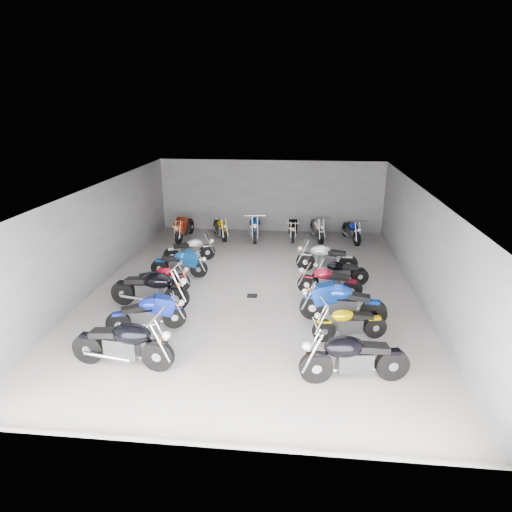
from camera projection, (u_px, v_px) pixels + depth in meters
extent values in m
plane|color=#9C9994|center=(254.00, 290.00, 14.45)|extent=(14.00, 14.00, 0.00)
cube|color=slate|center=(271.00, 196.00, 20.53)|extent=(10.00, 0.10, 3.20)
cube|color=slate|center=(97.00, 236.00, 14.43)|extent=(0.10, 14.00, 3.20)
cube|color=slate|center=(422.00, 246.00, 13.44)|extent=(0.10, 14.00, 3.20)
cube|color=black|center=(254.00, 189.00, 13.41)|extent=(10.00, 14.00, 0.04)
cube|color=black|center=(252.00, 296.00, 13.98)|extent=(0.32, 0.32, 0.01)
cylinder|color=black|center=(158.00, 356.00, 10.01)|extent=(0.74, 0.21, 0.73)
cylinder|color=black|center=(89.00, 348.00, 10.32)|extent=(0.75, 0.24, 0.73)
cube|color=#2D2D30|center=(122.00, 347.00, 10.13)|extent=(0.77, 0.41, 0.46)
ellipsoid|color=black|center=(131.00, 334.00, 9.96)|extent=(0.82, 0.53, 0.41)
cube|color=black|center=(106.00, 333.00, 10.09)|extent=(0.72, 0.38, 0.21)
cylinder|color=black|center=(174.00, 317.00, 11.93)|extent=(0.63, 0.35, 0.63)
cylinder|color=black|center=(118.00, 324.00, 11.56)|extent=(0.63, 0.37, 0.63)
cube|color=#2D2D30|center=(147.00, 317.00, 11.72)|extent=(0.70, 0.51, 0.39)
ellipsoid|color=#10239F|center=(154.00, 305.00, 11.67)|extent=(0.76, 0.61, 0.35)
cube|color=black|center=(133.00, 309.00, 11.54)|extent=(0.65, 0.48, 0.18)
cylinder|color=black|center=(177.00, 298.00, 12.97)|extent=(0.74, 0.22, 0.73)
cylinder|color=black|center=(124.00, 293.00, 13.30)|extent=(0.74, 0.25, 0.73)
cube|color=#2D2D30|center=(150.00, 292.00, 13.10)|extent=(0.77, 0.42, 0.45)
ellipsoid|color=black|center=(157.00, 281.00, 12.93)|extent=(0.82, 0.53, 0.41)
cube|color=black|center=(137.00, 280.00, 13.07)|extent=(0.72, 0.39, 0.21)
cylinder|color=black|center=(181.00, 283.00, 14.21)|extent=(0.59, 0.32, 0.59)
cylinder|color=black|center=(137.00, 287.00, 13.89)|extent=(0.60, 0.34, 0.59)
cube|color=#2D2D30|center=(159.00, 282.00, 14.02)|extent=(0.66, 0.47, 0.37)
ellipsoid|color=maroon|center=(165.00, 273.00, 13.98)|extent=(0.72, 0.56, 0.33)
cube|color=black|center=(148.00, 275.00, 13.87)|extent=(0.62, 0.44, 0.17)
cylinder|color=black|center=(199.00, 269.00, 15.36)|extent=(0.60, 0.12, 0.60)
cylinder|color=black|center=(160.00, 268.00, 15.49)|extent=(0.60, 0.14, 0.60)
cube|color=#2D2D30|center=(179.00, 266.00, 15.40)|extent=(0.61, 0.28, 0.37)
ellipsoid|color=#0F4C9B|center=(185.00, 258.00, 15.28)|extent=(0.64, 0.37, 0.34)
cube|color=black|center=(170.00, 258.00, 15.34)|extent=(0.57, 0.26, 0.17)
cylinder|color=black|center=(207.00, 252.00, 17.10)|extent=(0.59, 0.35, 0.59)
cylinder|color=black|center=(171.00, 256.00, 16.70)|extent=(0.60, 0.37, 0.59)
cube|color=#2D2D30|center=(189.00, 251.00, 16.87)|extent=(0.66, 0.50, 0.37)
ellipsoid|color=silver|center=(195.00, 243.00, 16.84)|extent=(0.72, 0.59, 0.33)
cube|color=black|center=(181.00, 246.00, 16.70)|extent=(0.62, 0.47, 0.17)
cylinder|color=black|center=(316.00, 367.00, 9.59)|extent=(0.73, 0.26, 0.72)
cylinder|color=black|center=(392.00, 365.00, 9.69)|extent=(0.74, 0.29, 0.72)
cube|color=#2D2D30|center=(355.00, 361.00, 9.60)|extent=(0.78, 0.46, 0.45)
ellipsoid|color=black|center=(344.00, 347.00, 9.47)|extent=(0.83, 0.57, 0.41)
cube|color=black|center=(373.00, 348.00, 9.52)|extent=(0.73, 0.43, 0.20)
cylinder|color=black|center=(324.00, 331.00, 11.26)|extent=(0.60, 0.26, 0.58)
cylinder|color=black|center=(375.00, 327.00, 11.44)|extent=(0.60, 0.28, 0.58)
cube|color=#2D2D30|center=(350.00, 326.00, 11.32)|extent=(0.64, 0.41, 0.36)
ellipsoid|color=#D2B002|center=(343.00, 315.00, 11.20)|extent=(0.69, 0.51, 0.33)
cube|color=black|center=(362.00, 316.00, 11.28)|extent=(0.60, 0.38, 0.17)
cylinder|color=black|center=(313.00, 307.00, 12.40)|extent=(0.72, 0.22, 0.71)
cylinder|color=black|center=(373.00, 313.00, 12.07)|extent=(0.73, 0.25, 0.71)
cube|color=#2D2D30|center=(343.00, 306.00, 12.20)|extent=(0.76, 0.41, 0.44)
ellipsoid|color=navy|center=(334.00, 293.00, 12.13)|extent=(0.80, 0.53, 0.40)
cube|color=black|center=(357.00, 297.00, 12.02)|extent=(0.71, 0.39, 0.20)
cylinder|color=black|center=(307.00, 284.00, 14.09)|extent=(0.62, 0.25, 0.61)
cylinder|color=black|center=(352.00, 290.00, 13.67)|extent=(0.62, 0.27, 0.61)
cube|color=#2D2D30|center=(329.00, 284.00, 13.85)|extent=(0.66, 0.41, 0.38)
ellipsoid|color=maroon|center=(323.00, 274.00, 13.81)|extent=(0.71, 0.51, 0.34)
cube|color=black|center=(340.00, 277.00, 13.67)|extent=(0.62, 0.39, 0.17)
cylinder|color=black|center=(321.00, 277.00, 14.71)|extent=(0.58, 0.20, 0.57)
cylinder|color=black|center=(360.00, 276.00, 14.77)|extent=(0.58, 0.22, 0.57)
cube|color=#2D2D30|center=(340.00, 274.00, 14.71)|extent=(0.61, 0.35, 0.35)
ellipsoid|color=black|center=(335.00, 266.00, 14.61)|extent=(0.65, 0.44, 0.32)
cube|color=black|center=(350.00, 267.00, 14.64)|extent=(0.57, 0.32, 0.16)
cylinder|color=black|center=(306.00, 262.00, 16.00)|extent=(0.66, 0.18, 0.65)
cylinder|color=black|center=(348.00, 264.00, 15.75)|extent=(0.66, 0.20, 0.65)
cube|color=#2D2D30|center=(327.00, 260.00, 15.84)|extent=(0.68, 0.36, 0.41)
ellipsoid|color=#AEAFB3|center=(321.00, 251.00, 15.77)|extent=(0.72, 0.46, 0.37)
cube|color=black|center=(337.00, 253.00, 15.69)|extent=(0.64, 0.33, 0.19)
cylinder|color=black|center=(179.00, 236.00, 19.01)|extent=(0.19, 0.66, 0.65)
cylinder|color=black|center=(190.00, 227.00, 20.39)|extent=(0.21, 0.66, 0.65)
cube|color=#2D2D30|center=(184.00, 229.00, 19.67)|extent=(0.36, 0.69, 0.41)
ellipsoid|color=#AE2C0F|center=(182.00, 223.00, 19.35)|extent=(0.46, 0.73, 0.37)
cube|color=black|center=(187.00, 221.00, 19.88)|extent=(0.34, 0.64, 0.19)
cylinder|color=black|center=(224.00, 235.00, 19.23)|extent=(0.36, 0.59, 0.59)
cylinder|color=black|center=(216.00, 227.00, 20.43)|extent=(0.37, 0.59, 0.59)
cube|color=#2D2D30|center=(220.00, 229.00, 19.80)|extent=(0.50, 0.66, 0.37)
ellipsoid|color=#DBA400|center=(221.00, 224.00, 19.52)|extent=(0.60, 0.72, 0.33)
cube|color=black|center=(218.00, 222.00, 19.98)|extent=(0.47, 0.62, 0.17)
cylinder|color=black|center=(255.00, 236.00, 18.95)|extent=(0.21, 0.70, 0.68)
cylinder|color=black|center=(255.00, 226.00, 20.42)|extent=(0.24, 0.70, 0.68)
cube|color=#2D2D30|center=(255.00, 229.00, 19.65)|extent=(0.40, 0.73, 0.43)
ellipsoid|color=navy|center=(255.00, 222.00, 19.31)|extent=(0.51, 0.77, 0.39)
cube|color=black|center=(255.00, 220.00, 19.87)|extent=(0.37, 0.68, 0.19)
cylinder|color=black|center=(293.00, 236.00, 19.09)|extent=(0.14, 0.59, 0.59)
cylinder|color=black|center=(293.00, 228.00, 20.35)|extent=(0.16, 0.59, 0.59)
cube|color=#2D2D30|center=(293.00, 230.00, 19.69)|extent=(0.30, 0.61, 0.37)
ellipsoid|color=black|center=(293.00, 224.00, 19.41)|extent=(0.39, 0.64, 0.33)
cube|color=black|center=(293.00, 222.00, 19.89)|extent=(0.28, 0.57, 0.17)
cylinder|color=black|center=(321.00, 237.00, 18.91)|extent=(0.25, 0.66, 0.64)
cylinder|color=black|center=(313.00, 228.00, 20.29)|extent=(0.27, 0.66, 0.64)
cube|color=#2D2D30|center=(317.00, 230.00, 19.56)|extent=(0.42, 0.70, 0.40)
ellipsoid|color=#B6B6BE|center=(319.00, 224.00, 19.25)|extent=(0.53, 0.75, 0.36)
cube|color=black|center=(316.00, 222.00, 19.78)|extent=(0.40, 0.66, 0.18)
cylinder|color=black|center=(357.00, 239.00, 18.71)|extent=(0.27, 0.61, 0.60)
cylinder|color=black|center=(346.00, 230.00, 19.97)|extent=(0.29, 0.61, 0.60)
cube|color=#2D2D30|center=(351.00, 232.00, 19.31)|extent=(0.42, 0.66, 0.37)
ellipsoid|color=navy|center=(353.00, 227.00, 19.02)|extent=(0.52, 0.71, 0.34)
cube|color=black|center=(349.00, 225.00, 19.50)|extent=(0.40, 0.61, 0.17)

